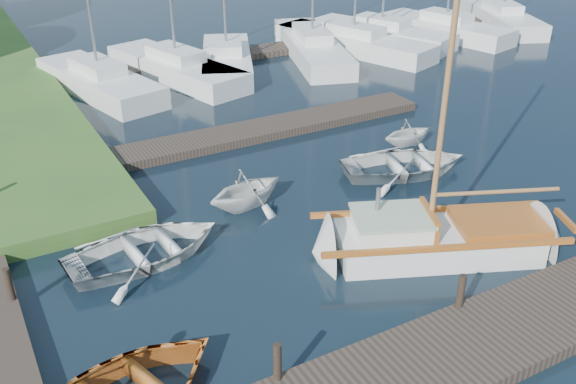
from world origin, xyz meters
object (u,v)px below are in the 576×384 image
marina_boat_0 (99,80)px  marina_boat_4 (353,41)px  mooring_post_4 (9,284)px  marina_boat_7 (501,16)px  mooring_post_1 (277,362)px  marina_boat_1 (176,66)px  tender_c (405,161)px  marina_boat_5 (381,32)px  tender_d (409,131)px  tender_a (145,246)px  marina_boat_3 (312,45)px  sailboat (442,241)px  marina_boat_6 (446,27)px  tender_b (246,186)px  mooring_post_2 (461,291)px  marina_boat_2 (227,58)px

marina_boat_0 → marina_boat_4: marina_boat_0 is taller
mooring_post_4 → marina_boat_7: marina_boat_7 is taller
mooring_post_1 → marina_boat_7: marina_boat_7 is taller
marina_boat_1 → tender_c: bearing=177.4°
marina_boat_5 → tender_d: bearing=124.3°
tender_c → marina_boat_4: (6.70, 12.78, 0.14)m
tender_a → marina_boat_3: marina_boat_3 is taller
sailboat → tender_a: 7.50m
marina_boat_3 → marina_boat_6: size_ratio=1.41×
marina_boat_4 → marina_boat_7: size_ratio=0.78×
mooring_post_4 → marina_boat_4: 23.44m
marina_boat_5 → marina_boat_7: marina_boat_7 is taller
marina_boat_0 → marina_boat_7: 24.18m
mooring_post_4 → tender_d: mooring_post_4 is taller
tender_b → marina_boat_3: (9.76, 12.64, -0.07)m
mooring_post_2 → tender_a: bearing=133.8°
tender_a → marina_boat_5: 22.87m
marina_boat_0 → marina_boat_5: size_ratio=0.99×
tender_c → marina_boat_1: bearing=28.2°
marina_boat_6 → tender_d: bearing=120.0°
mooring_post_1 → marina_boat_7: 32.36m
marina_boat_2 → tender_d: bearing=-146.8°
mooring_post_2 → sailboat: 2.64m
sailboat → marina_boat_2: (1.70, 17.11, 0.23)m
marina_boat_1 → marina_boat_6: 15.81m
tender_c → marina_boat_3: (4.40, 13.11, 0.16)m
tender_d → marina_boat_4: marina_boat_4 is taller
marina_boat_2 → sailboat: bearing=-162.3°
tender_b → mooring_post_2: bearing=-175.9°
tender_d → marina_boat_4: bearing=-25.3°
marina_boat_2 → mooring_post_1: bearing=-178.2°
mooring_post_1 → mooring_post_2: same height
tender_d → marina_boat_5: bearing=-32.7°
marina_boat_6 → mooring_post_2: bearing=125.3°
marina_boat_7 → marina_boat_4: bearing=116.0°
mooring_post_4 → tender_a: (3.21, 0.52, -0.29)m
marina_boat_0 → marina_boat_7: size_ratio=0.85×
marina_boat_2 → marina_boat_1: bearing=113.6°
mooring_post_1 → marina_boat_1: (5.11, 19.29, -0.13)m
tender_d → marina_boat_2: 11.34m
tender_b → marina_boat_4: marina_boat_4 is taller
mooring_post_1 → sailboat: bearing=20.3°
mooring_post_2 → tender_c: bearing=61.1°
marina_boat_7 → tender_b: bearing=142.3°
mooring_post_4 → marina_boat_6: (24.92, 14.14, -0.14)m
marina_boat_2 → marina_boat_5: size_ratio=1.00×
marina_boat_0 → marina_boat_1: 3.58m
tender_c → marina_boat_1: size_ratio=0.38×
mooring_post_1 → marina_boat_1: 19.95m
mooring_post_1 → marina_boat_4: marina_boat_4 is taller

